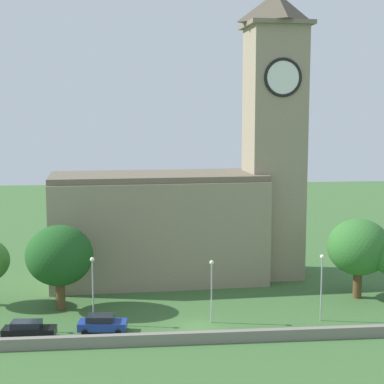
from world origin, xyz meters
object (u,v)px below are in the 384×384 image
church (194,199)px  streetlamp_central (212,280)px  streetlamp_west_mid (93,280)px  tree_riverside_west (59,256)px  streetlamp_east_mid (322,276)px  car_black (29,330)px  car_blue (102,323)px  tree_by_tower (359,247)px

church → streetlamp_central: 17.30m
streetlamp_west_mid → streetlamp_central: (11.47, -0.50, -0.26)m
streetlamp_central → tree_riverside_west: (-15.13, 5.51, 1.50)m
streetlamp_east_mid → car_black: bearing=-175.7°
streetlamp_central → tree_riverside_west: size_ratio=0.70×
car_blue → tree_riverside_west: bearing=122.7°
tree_by_tower → tree_riverside_west: size_ratio=0.99×
church → streetlamp_central: (0.12, -16.35, -5.64)m
streetlamp_central → tree_by_tower: size_ratio=0.71×
streetlamp_west_mid → tree_riverside_west: 6.32m
streetlamp_central → tree_by_tower: 18.36m
car_blue → tree_riverside_west: (-4.58, 7.14, 4.91)m
church → streetlamp_west_mid: (-11.36, -15.85, -5.38)m
church → car_black: bearing=-131.9°
car_blue → streetlamp_central: streetlamp_central is taller
streetlamp_central → streetlamp_east_mid: 10.82m
tree_by_tower → tree_riverside_west: bearing=-178.3°
church → streetlamp_west_mid: size_ratio=5.16×
streetlamp_east_mid → tree_by_tower: (6.32, 7.03, 1.21)m
church → streetlamp_west_mid: bearing=-125.6°
streetlamp_west_mid → streetlamp_central: streetlamp_west_mid is taller
church → streetlamp_central: church is taller
tree_by_tower → streetlamp_east_mid: bearing=-132.0°
car_black → car_blue: car_blue is taller
church → streetlamp_central: size_ratio=5.53×
tree_by_tower → car_blue: bearing=-163.6°
car_blue → tree_by_tower: bearing=16.4°
streetlamp_west_mid → tree_by_tower: (28.59, 5.99, 1.20)m
tree_by_tower → streetlamp_west_mid: bearing=-168.2°
car_black → tree_by_tower: (34.27, 9.12, 4.87)m
streetlamp_west_mid → streetlamp_central: bearing=-2.5°
car_blue → streetlamp_central: (10.55, 1.63, 3.40)m
car_black → streetlamp_central: (17.15, 2.63, 3.41)m
streetlamp_east_mid → car_blue: bearing=-177.1°
streetlamp_central → tree_riverside_west: bearing=160.0°
church → tree_by_tower: 20.29m
car_black → streetlamp_east_mid: size_ratio=0.73×
car_black → streetlamp_central: streetlamp_central is taller
streetlamp_east_mid → tree_by_tower: tree_by_tower is taller
streetlamp_east_mid → tree_by_tower: bearing=48.0°
church → car_blue: bearing=-120.1°
car_black → tree_riverside_west: bearing=76.1°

